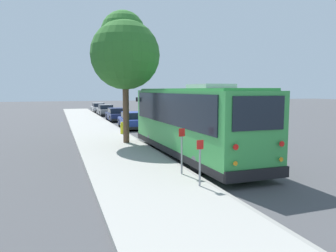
{
  "coord_description": "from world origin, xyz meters",
  "views": [
    {
      "loc": [
        -12.61,
        6.19,
        3.08
      ],
      "look_at": [
        2.61,
        1.0,
        1.3
      ],
      "focal_mm": 35.0,
      "sensor_mm": 36.0,
      "label": 1
    }
  ],
  "objects": [
    {
      "name": "sign_post_far",
      "position": [
        -2.15,
        2.11,
        0.98
      ],
      "size": [
        0.06,
        0.22,
        1.61
      ],
      "color": "gray",
      "rests_on": "sidewalk_slab"
    },
    {
      "name": "shuttle_bus",
      "position": [
        1.06,
        0.4,
        1.76
      ],
      "size": [
        10.38,
        2.76,
        3.31
      ],
      "rotation": [
        0.0,
        0.0,
        0.02
      ],
      "color": "green",
      "rests_on": "ground"
    },
    {
      "name": "parked_sedan_gray",
      "position": [
        27.28,
        0.59,
        0.6
      ],
      "size": [
        4.66,
        1.83,
        1.3
      ],
      "rotation": [
        0.0,
        0.0,
        -0.0
      ],
      "color": "slate",
      "rests_on": "ground"
    },
    {
      "name": "curb_strip",
      "position": [
        0.0,
        1.68,
        0.07
      ],
      "size": [
        80.0,
        0.14,
        0.15
      ],
      "primitive_type": "cube",
      "color": "gray",
      "rests_on": "ground"
    },
    {
      "name": "street_tree",
      "position": [
        5.37,
        2.55,
        5.22
      ],
      "size": [
        3.78,
        3.78,
        7.28
      ],
      "color": "brown",
      "rests_on": "sidewalk_slab"
    },
    {
      "name": "parked_sedan_navy",
      "position": [
        19.87,
        0.59,
        0.59
      ],
      "size": [
        4.16,
        1.71,
        1.29
      ],
      "rotation": [
        0.0,
        0.0,
        -0.01
      ],
      "color": "#19234C",
      "rests_on": "ground"
    },
    {
      "name": "ground_plane",
      "position": [
        0.0,
        0.0,
        0.0
      ],
      "size": [
        160.0,
        160.0,
        0.0
      ],
      "primitive_type": "plane",
      "color": "#474749"
    },
    {
      "name": "sign_post_near",
      "position": [
        -3.68,
        2.11,
        0.88
      ],
      "size": [
        0.06,
        0.22,
        1.42
      ],
      "color": "gray",
      "rests_on": "sidewalk_slab"
    },
    {
      "name": "sidewalk_slab",
      "position": [
        0.0,
        3.49,
        0.07
      ],
      "size": [
        80.0,
        3.47,
        0.15
      ],
      "primitive_type": "cube",
      "color": "#A3A099",
      "rests_on": "ground"
    },
    {
      "name": "parked_sedan_silver",
      "position": [
        33.43,
        0.71,
        0.58
      ],
      "size": [
        4.26,
        1.77,
        1.27
      ],
      "rotation": [
        0.0,
        0.0,
        0.02
      ],
      "color": "#A8AAAF",
      "rests_on": "ground"
    },
    {
      "name": "fire_hydrant",
      "position": [
        8.92,
        2.09,
        0.55
      ],
      "size": [
        0.22,
        0.22,
        0.81
      ],
      "color": "gold",
      "rests_on": "sidewalk_slab"
    },
    {
      "name": "parked_sedan_blue",
      "position": [
        12.97,
        0.53,
        0.61
      ],
      "size": [
        4.47,
        1.92,
        1.32
      ],
      "rotation": [
        0.0,
        0.0,
        -0.05
      ],
      "color": "navy",
      "rests_on": "ground"
    }
  ]
}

